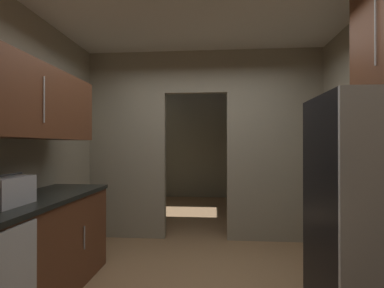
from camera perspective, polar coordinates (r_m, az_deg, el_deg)
The scene contains 7 objects.
kitchen_overhead_slab at distance 3.38m, azimuth 1.19°, elevation 24.35°, with size 3.78×7.37×0.06m, color silver.
kitchen_partition at distance 4.25m, azimuth 2.53°, elevation 0.90°, with size 3.38×0.12×2.74m.
adjoining_room_shell at distance 6.54m, azimuth 3.05°, elevation -0.23°, with size 3.38×3.51×2.74m.
refrigerator at distance 2.40m, azimuth 32.65°, elevation -12.45°, with size 0.78×0.74×1.71m.
lower_cabinet_run at distance 2.87m, azimuth -30.42°, elevation -18.65°, with size 0.63×2.07×0.91m.
upper_cabinet_counterside at distance 2.75m, azimuth -30.34°, elevation 7.53°, with size 0.36×1.87×0.63m.
boombox at distance 2.58m, azimuth -32.32°, elevation -7.91°, with size 0.19×0.38×0.24m.
Camera 1 is at (0.19, -2.56, 1.36)m, focal length 27.11 mm.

